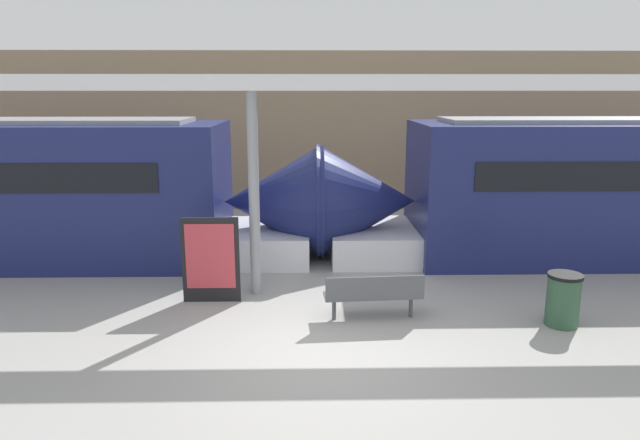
{
  "coord_description": "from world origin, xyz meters",
  "views": [
    {
      "loc": [
        -0.19,
        -7.79,
        3.84
      ],
      "look_at": [
        0.03,
        2.79,
        1.4
      ],
      "focal_mm": 32.0,
      "sensor_mm": 36.0,
      "label": 1
    }
  ],
  "objects_px": {
    "train_left": "(635,192)",
    "support_column_near": "(254,196)",
    "poster_board": "(211,260)",
    "trash_bin": "(563,300)",
    "bench_near": "(374,293)"
  },
  "relations": [
    {
      "from": "trash_bin",
      "to": "support_column_near",
      "type": "distance_m",
      "value": 5.66
    },
    {
      "from": "poster_board",
      "to": "support_column_near",
      "type": "bearing_deg",
      "value": 29.73
    },
    {
      "from": "trash_bin",
      "to": "poster_board",
      "type": "bearing_deg",
      "value": 168.58
    },
    {
      "from": "bench_near",
      "to": "poster_board",
      "type": "distance_m",
      "value": 3.05
    },
    {
      "from": "bench_near",
      "to": "train_left",
      "type": "bearing_deg",
      "value": 26.4
    },
    {
      "from": "train_left",
      "to": "support_column_near",
      "type": "xyz_separation_m",
      "value": [
        -8.59,
        -2.43,
        0.39
      ]
    },
    {
      "from": "poster_board",
      "to": "trash_bin",
      "type": "bearing_deg",
      "value": -11.42
    },
    {
      "from": "bench_near",
      "to": "trash_bin",
      "type": "bearing_deg",
      "value": -9.15
    },
    {
      "from": "trash_bin",
      "to": "support_column_near",
      "type": "relative_size",
      "value": 0.23
    },
    {
      "from": "bench_near",
      "to": "support_column_near",
      "type": "bearing_deg",
      "value": 142.88
    },
    {
      "from": "bench_near",
      "to": "trash_bin",
      "type": "height_order",
      "value": "trash_bin"
    },
    {
      "from": "poster_board",
      "to": "support_column_near",
      "type": "xyz_separation_m",
      "value": [
        0.78,
        0.44,
        1.1
      ]
    },
    {
      "from": "bench_near",
      "to": "poster_board",
      "type": "relative_size",
      "value": 1.06
    },
    {
      "from": "train_left",
      "to": "poster_board",
      "type": "height_order",
      "value": "train_left"
    },
    {
      "from": "train_left",
      "to": "trash_bin",
      "type": "height_order",
      "value": "train_left"
    }
  ]
}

